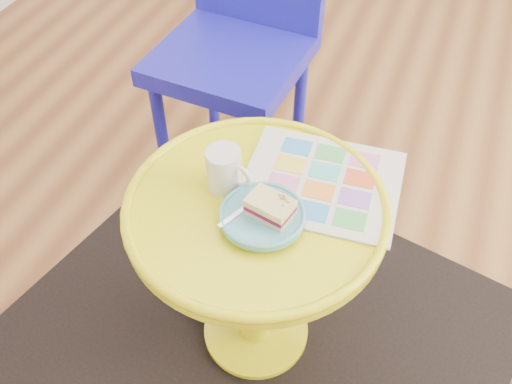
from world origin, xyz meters
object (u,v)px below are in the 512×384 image
(chair, at_px, (241,28))
(plate, at_px, (262,216))
(mug, at_px, (225,169))
(newspaper, at_px, (322,182))
(side_table, at_px, (256,248))

(chair, xyz_separation_m, plate, (0.33, -0.69, 0.01))
(mug, relative_size, plate, 0.61)
(chair, xyz_separation_m, newspaper, (0.41, -0.53, -0.00))
(chair, relative_size, mug, 8.81)
(mug, bearing_deg, plate, -18.05)
(chair, bearing_deg, plate, -60.54)
(chair, bearing_deg, newspaper, -48.35)
(newspaper, height_order, mug, mug)
(chair, distance_m, newspaper, 0.67)
(chair, height_order, mug, chair)
(chair, xyz_separation_m, mug, (0.22, -0.62, 0.05))
(newspaper, distance_m, plate, 0.18)
(mug, bearing_deg, newspaper, 36.70)
(side_table, distance_m, mug, 0.23)
(side_table, xyz_separation_m, chair, (-0.30, 0.65, 0.16))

